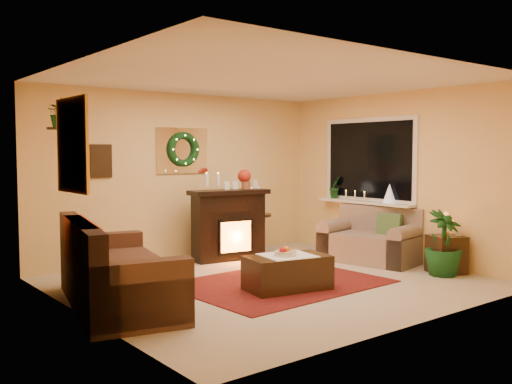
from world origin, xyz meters
TOP-DOWN VIEW (x-y plane):
  - floor at (0.00, 0.00)m, footprint 5.00×5.00m
  - ceiling at (0.00, 0.00)m, footprint 5.00×5.00m
  - wall_back at (0.00, 2.25)m, footprint 5.00×5.00m
  - wall_front at (0.00, -2.25)m, footprint 5.00×5.00m
  - wall_left at (-2.50, 0.00)m, footprint 4.50×4.50m
  - wall_right at (2.50, 0.00)m, footprint 4.50×4.50m
  - area_rug at (0.03, -0.11)m, footprint 2.62×2.01m
  - sofa at (-2.04, 0.17)m, footprint 1.44×2.37m
  - red_throw at (-2.08, 0.30)m, footprint 0.84×1.36m
  - fireplace at (0.45, 1.62)m, footprint 1.16×0.51m
  - poinsettia at (0.77, 1.63)m, footprint 0.21×0.21m
  - mantel_candle_a at (0.03, 1.59)m, footprint 0.07×0.07m
  - mantel_candle_b at (0.24, 1.59)m, footprint 0.06×0.06m
  - mantel_mirror at (0.00, 2.23)m, footprint 0.92×0.02m
  - wreath at (0.00, 2.19)m, footprint 0.55×0.11m
  - wall_art at (-1.35, 2.23)m, footprint 0.32×0.03m
  - gold_mirror at (-2.48, 0.30)m, footprint 0.03×0.84m
  - hanging_plant at (-2.34, 1.05)m, footprint 0.33×0.28m
  - loveseat at (2.06, 0.14)m, footprint 1.11×1.58m
  - window_frame at (2.48, 0.55)m, footprint 0.03×1.86m
  - window_glass at (2.47, 0.55)m, footprint 0.02×1.70m
  - window_sill at (2.38, 0.55)m, footprint 0.22×1.86m
  - mini_tree at (2.41, 0.07)m, footprint 0.20×0.20m
  - sill_plant at (2.41, 1.23)m, footprint 0.27×0.22m
  - side_table_round at (1.06, 1.72)m, footprint 0.60×0.60m
  - lamp_cream at (1.07, 1.75)m, footprint 0.28×0.28m
  - end_table_square at (2.26, -1.05)m, footprint 0.56×0.56m
  - lamp_tiffany at (2.23, -1.05)m, footprint 0.26×0.26m
  - coffee_table at (-0.13, -0.43)m, footprint 1.09×0.73m
  - fruit_bowl at (-0.16, -0.43)m, footprint 0.27×0.27m
  - floor_palm at (2.08, -1.12)m, footprint 1.57×1.57m

SIDE VIEW (x-z plane):
  - floor at x=0.00m, z-range 0.00..0.00m
  - area_rug at x=0.03m, z-range 0.00..0.01m
  - coffee_table at x=-0.13m, z-range 0.00..0.42m
  - end_table_square at x=2.26m, z-range 0.01..0.53m
  - side_table_round at x=1.06m, z-range -0.01..0.66m
  - loveseat at x=2.06m, z-range 0.00..0.84m
  - sofa at x=-2.04m, z-range -0.05..0.91m
  - floor_palm at x=2.08m, z-range -0.89..1.79m
  - fruit_bowl at x=-0.16m, z-range 0.42..0.48m
  - red_throw at x=-2.08m, z-range 0.44..0.47m
  - fireplace at x=0.45m, z-range 0.04..1.06m
  - lamp_tiffany at x=2.23m, z-range 0.56..0.93m
  - window_sill at x=2.38m, z-range 0.85..0.89m
  - lamp_cream at x=1.07m, z-range 0.66..1.10m
  - mini_tree at x=2.41m, z-range 0.89..1.19m
  - sill_plant at x=2.41m, z-range 0.84..1.33m
  - mantel_candle_a at x=0.03m, z-range 1.16..1.36m
  - mantel_candle_b at x=0.24m, z-range 1.17..1.35m
  - wall_back at x=0.00m, z-range 1.30..1.30m
  - wall_front at x=0.00m, z-range 1.30..1.30m
  - wall_left at x=-2.50m, z-range 1.30..1.30m
  - wall_right at x=2.50m, z-range 1.30..1.30m
  - poinsettia at x=0.77m, z-range 1.19..1.41m
  - wall_art at x=-1.35m, z-range 1.31..1.79m
  - window_frame at x=2.48m, z-range 0.87..2.23m
  - window_glass at x=2.47m, z-range 0.94..2.16m
  - mantel_mirror at x=0.00m, z-range 1.34..2.06m
  - wreath at x=0.00m, z-range 1.44..2.00m
  - gold_mirror at x=-2.48m, z-range 1.25..2.25m
  - hanging_plant at x=-2.34m, z-range 1.79..2.15m
  - ceiling at x=0.00m, z-range 2.60..2.60m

